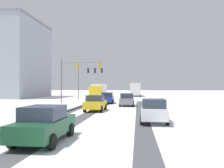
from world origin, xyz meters
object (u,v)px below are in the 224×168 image
at_px(car_grey_second, 127,100).
at_px(car_dark_green_fifth, 45,124).
at_px(car_white_fourth, 154,110).
at_px(bus_oncoming, 136,89).
at_px(box_truck_delivery, 98,91).
at_px(car_yellow_cab_third, 95,103).
at_px(car_blue_lead, 107,98).
at_px(traffic_signal_far_left, 88,75).
at_px(traffic_signal_near_left, 75,72).

height_order(car_grey_second, car_dark_green_fifth, same).
xyz_separation_m(car_white_fourth, bus_oncoming, (-1.64, 43.55, 1.18)).
bearing_deg(car_grey_second, box_truck_delivery, 112.66).
distance_m(car_yellow_cab_third, car_dark_green_fifth, 13.03).
relative_size(car_blue_lead, car_white_fourth, 1.00).
bearing_deg(car_white_fourth, traffic_signal_far_left, 111.33).
distance_m(bus_oncoming, box_truck_delivery, 16.78).
bearing_deg(car_blue_lead, traffic_signal_far_left, 117.09).
xyz_separation_m(traffic_signal_near_left, car_white_fourth, (10.39, -17.05, -3.84)).
distance_m(car_white_fourth, bus_oncoming, 43.60).
height_order(traffic_signal_near_left, bus_oncoming, traffic_signal_near_left).
height_order(traffic_signal_far_left, box_truck_delivery, traffic_signal_far_left).
bearing_deg(car_grey_second, car_blue_lead, 126.62).
bearing_deg(car_blue_lead, car_white_fourth, -72.16).
distance_m(traffic_signal_far_left, car_dark_green_fifth, 34.16).
relative_size(traffic_signal_near_left, traffic_signal_far_left, 1.00).
bearing_deg(bus_oncoming, car_grey_second, -91.59).
bearing_deg(car_dark_green_fifth, bus_oncoming, 85.81).
distance_m(car_white_fourth, car_dark_green_fifth, 8.20).
height_order(car_blue_lead, car_yellow_cab_third, same).
bearing_deg(car_yellow_cab_third, bus_oncoming, 84.18).
distance_m(traffic_signal_near_left, car_grey_second, 9.60).
xyz_separation_m(traffic_signal_near_left, car_yellow_cab_third, (5.00, -10.29, -3.84)).
relative_size(car_grey_second, bus_oncoming, 0.37).
relative_size(bus_oncoming, box_truck_delivery, 1.48).
xyz_separation_m(car_blue_lead, car_yellow_cab_third, (0.20, -10.61, 0.00)).
height_order(traffic_signal_far_left, car_yellow_cab_third, traffic_signal_far_left).
relative_size(traffic_signal_near_left, car_blue_lead, 1.55).
height_order(car_blue_lead, car_white_fourth, same).
relative_size(traffic_signal_near_left, car_dark_green_fifth, 1.58).
relative_size(car_yellow_cab_third, box_truck_delivery, 0.55).
distance_m(traffic_signal_far_left, car_yellow_cab_third, 21.50).
xyz_separation_m(traffic_signal_near_left, car_grey_second, (7.91, -3.87, -3.84)).
bearing_deg(car_grey_second, car_dark_green_fifth, -98.20).
distance_m(car_dark_green_fifth, box_truck_delivery, 34.86).
xyz_separation_m(car_grey_second, bus_oncoming, (0.84, 30.37, 1.18)).
bearing_deg(car_yellow_cab_third, box_truck_delivery, 99.04).
bearing_deg(bus_oncoming, car_dark_green_fifth, -94.19).
relative_size(traffic_signal_near_left, box_truck_delivery, 0.87).
bearing_deg(car_white_fourth, car_grey_second, 100.65).
bearing_deg(car_yellow_cab_third, car_grey_second, 65.65).
relative_size(car_dark_green_fifth, box_truck_delivery, 0.55).
bearing_deg(car_blue_lead, bus_oncoming, 81.41).
xyz_separation_m(car_blue_lead, car_grey_second, (3.11, -4.18, 0.00)).
distance_m(traffic_signal_far_left, car_white_fourth, 29.50).
bearing_deg(traffic_signal_far_left, box_truck_delivery, 32.76).
bearing_deg(traffic_signal_far_left, bus_oncoming, 61.12).
xyz_separation_m(traffic_signal_near_left, car_dark_green_fifth, (5.11, -23.32, -3.84)).
height_order(traffic_signal_far_left, car_grey_second, traffic_signal_far_left).
bearing_deg(car_yellow_cab_third, car_blue_lead, 91.09).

